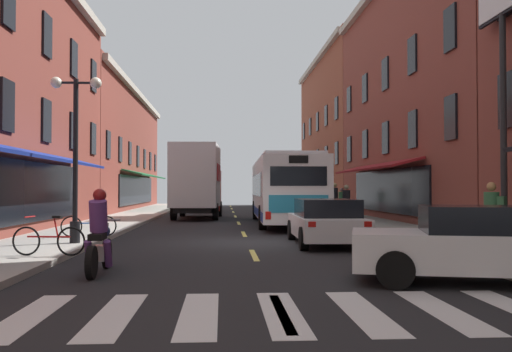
{
  "coord_description": "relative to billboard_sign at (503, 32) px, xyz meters",
  "views": [
    {
      "loc": [
        -0.8,
        -17.51,
        1.66
      ],
      "look_at": [
        0.69,
        7.12,
        2.22
      ],
      "focal_mm": 39.38,
      "sensor_mm": 36.0,
      "label": 1
    }
  ],
  "objects": [
    {
      "name": "bicycle_mid",
      "position": [
        -12.06,
        2.89,
        -5.54
      ],
      "size": [
        1.7,
        0.48,
        0.91
      ],
      "color": "black",
      "rests_on": "sidewalk_left"
    },
    {
      "name": "pedestrian_far",
      "position": [
        -0.92,
        17.02,
        -5.11
      ],
      "size": [
        0.36,
        0.36,
        1.57
      ],
      "rotation": [
        0.0,
        0.0,
        2.45
      ],
      "color": "maroon",
      "rests_on": "sidewalk_right"
    },
    {
      "name": "box_truck",
      "position": [
        -9.21,
        16.01,
        -4.0
      ],
      "size": [
        2.72,
        7.1,
        4.0
      ],
      "color": "#B21E19",
      "rests_on": "ground"
    },
    {
      "name": "sedan_far",
      "position": [
        -3.2,
        -5.63,
        -5.35
      ],
      "size": [
        4.87,
        2.82,
        1.36
      ],
      "color": "silver",
      "rests_on": "ground"
    },
    {
      "name": "transit_bus",
      "position": [
        -4.96,
        10.98,
        -4.43
      ],
      "size": [
        2.86,
        12.27,
        3.08
      ],
      "color": "white",
      "rests_on": "ground"
    },
    {
      "name": "motorcycle_rider",
      "position": [
        -10.24,
        -4.04,
        -5.34
      ],
      "size": [
        0.62,
        2.07,
        1.66
      ],
      "color": "black",
      "rests_on": "ground"
    },
    {
      "name": "pedestrian_mid",
      "position": [
        -2.09,
        10.55,
        -5.03
      ],
      "size": [
        0.36,
        0.36,
        1.7
      ],
      "rotation": [
        0.0,
        0.0,
        0.61
      ],
      "color": "#33663F",
      "rests_on": "sidewalk_right"
    },
    {
      "name": "bicycle_near",
      "position": [
        -11.77,
        -2.18,
        -5.54
      ],
      "size": [
        1.7,
        0.48,
        0.91
      ],
      "color": "black",
      "rests_on": "sidewalk_left"
    },
    {
      "name": "sedan_mid",
      "position": [
        -4.77,
        1.32,
        -5.36
      ],
      "size": [
        2.01,
        4.66,
        1.35
      ],
      "color": "silver",
      "rests_on": "ground"
    },
    {
      "name": "billboard_sign",
      "position": [
        0.0,
        0.0,
        0.0
      ],
      "size": [
        0.4,
        2.72,
        7.82
      ],
      "color": "black",
      "rests_on": "sidewalk_right"
    },
    {
      "name": "sedan_near",
      "position": [
        -9.0,
        24.76,
        -5.29
      ],
      "size": [
        2.0,
        4.61,
        1.49
      ],
      "color": "silver",
      "rests_on": "ground"
    },
    {
      "name": "street_lamp_twin",
      "position": [
        -11.96,
        0.84,
        -3.3
      ],
      "size": [
        1.42,
        0.32,
        4.67
      ],
      "color": "black",
      "rests_on": "sidewalk_left"
    },
    {
      "name": "crosswalk_near",
      "position": [
        -7.05,
        -7.66,
        -6.04
      ],
      "size": [
        7.1,
        2.8,
        0.01
      ],
      "color": "silver",
      "rests_on": "ground"
    },
    {
      "name": "lane_centre_dashes",
      "position": [
        -7.05,
        2.09,
        -6.04
      ],
      "size": [
        0.14,
        73.9,
        0.01
      ],
      "color": "#DBCC4C",
      "rests_on": "ground"
    },
    {
      "name": "pedestrian_near",
      "position": [
        -1.27,
        -1.88,
        -5.02
      ],
      "size": [
        0.5,
        0.5,
        1.68
      ],
      "rotation": [
        0.0,
        0.0,
        0.81
      ],
      "color": "#66387F",
      "rests_on": "sidewalk_right"
    },
    {
      "name": "pedestrian_rear",
      "position": [
        -1.68,
        15.27,
        -4.95
      ],
      "size": [
        0.36,
        0.36,
        1.84
      ],
      "rotation": [
        0.0,
        0.0,
        3.12
      ],
      "color": "navy",
      "rests_on": "sidewalk_right"
    },
    {
      "name": "ground_plane",
      "position": [
        -7.05,
        2.34,
        -6.1
      ],
      "size": [
        34.8,
        80.0,
        0.1
      ],
      "primitive_type": "cube",
      "color": "black"
    },
    {
      "name": "sidewalk_left",
      "position": [
        -12.95,
        2.34,
        -5.98
      ],
      "size": [
        3.0,
        80.0,
        0.14
      ],
      "primitive_type": "cube",
      "color": "#A39E93",
      "rests_on": "ground"
    },
    {
      "name": "sidewalk_right",
      "position": [
        -1.15,
        2.34,
        -5.98
      ],
      "size": [
        3.0,
        80.0,
        0.14
      ],
      "primitive_type": "cube",
      "color": "#A39E93",
      "rests_on": "ground"
    }
  ]
}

